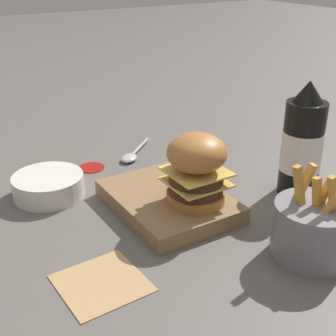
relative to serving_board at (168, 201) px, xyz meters
The scene contains 9 objects.
ground_plane 0.08m from the serving_board, 96.29° to the right, with size 6.00×6.00×0.00m, color #5B5651.
serving_board is the anchor object (origin of this frame).
burger 0.09m from the serving_board, 27.70° to the left, with size 0.10×0.10×0.12m.
ketchup_bottle 0.27m from the serving_board, 72.85° to the left, with size 0.08×0.08×0.22m.
fries_basket 0.26m from the serving_board, 24.93° to the left, with size 0.12×0.12×0.15m.
side_bowl 0.23m from the serving_board, 134.25° to the right, with size 0.13×0.13×0.04m.
spoon 0.24m from the serving_board, 168.32° to the left, with size 0.11×0.12×0.01m.
ketchup_puddle 0.24m from the serving_board, 168.38° to the right, with size 0.06×0.06×0.00m.
parchment_square 0.23m from the serving_board, 55.52° to the right, with size 0.12×0.12×0.00m.
Camera 1 is at (0.63, -0.31, 0.42)m, focal length 50.00 mm.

